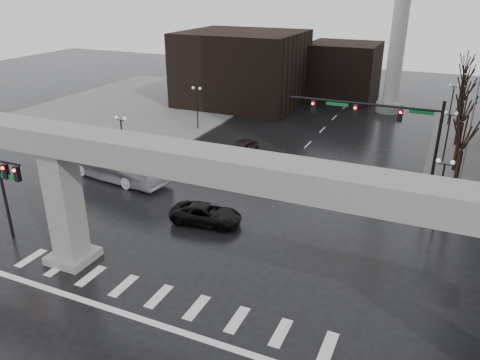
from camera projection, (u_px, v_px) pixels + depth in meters
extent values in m
plane|color=black|center=(169.00, 287.00, 26.89)|extent=(160.00, 160.00, 0.00)
cube|color=slate|center=(148.00, 104.00, 66.90)|extent=(28.00, 36.00, 0.15)
cube|color=gray|center=(159.00, 156.00, 23.77)|extent=(48.00, 2.20, 1.40)
cube|color=gray|center=(66.00, 208.00, 28.10)|extent=(1.60, 1.60, 7.30)
cube|color=gray|center=(73.00, 256.00, 29.43)|extent=(2.60, 2.60, 0.50)
cube|color=black|center=(242.00, 68.00, 65.50)|extent=(16.00, 14.00, 10.00)
cube|color=black|center=(342.00, 70.00, 69.78)|extent=(10.00, 10.00, 8.00)
cylinder|color=gray|center=(389.00, 107.00, 63.05)|extent=(3.60, 3.60, 1.20)
cylinder|color=black|center=(436.00, 152.00, 36.31)|extent=(0.24, 0.24, 8.00)
cylinder|color=black|center=(362.00, 104.00, 37.32)|extent=(12.00, 0.18, 0.18)
cube|color=black|center=(400.00, 116.00, 36.44)|extent=(0.35, 0.30, 1.00)
cube|color=black|center=(355.00, 111.00, 37.76)|extent=(0.35, 0.30, 1.00)
cube|color=black|center=(313.00, 107.00, 39.08)|extent=(0.35, 0.30, 1.00)
sphere|color=#FF0C05|center=(400.00, 112.00, 36.17)|extent=(0.20, 0.20, 0.20)
cube|color=#0E6329|center=(421.00, 112.00, 35.70)|extent=(1.80, 0.05, 0.35)
cube|color=#0E6329|center=(337.00, 104.00, 38.15)|extent=(1.80, 0.05, 0.35)
cylinder|color=black|center=(5.00, 197.00, 30.96)|extent=(0.20, 0.20, 6.00)
cylinder|color=black|center=(8.00, 163.00, 29.57)|extent=(2.00, 0.14, 0.14)
cube|color=black|center=(6.00, 172.00, 29.97)|extent=(0.35, 0.30, 1.00)
cube|color=black|center=(17.00, 174.00, 29.59)|extent=(0.35, 0.30, 1.00)
cube|color=#0E6329|center=(6.00, 176.00, 30.14)|extent=(1.60, 0.05, 0.30)
cylinder|color=silver|center=(472.00, 120.00, 37.39)|extent=(0.12, 0.12, 12.00)
cylinder|color=black|center=(439.00, 196.00, 32.64)|extent=(0.14, 0.14, 4.80)
cube|color=black|center=(445.00, 164.00, 31.72)|extent=(0.90, 0.06, 0.06)
sphere|color=silver|center=(438.00, 161.00, 31.81)|extent=(0.32, 0.32, 0.32)
sphere|color=silver|center=(453.00, 162.00, 31.47)|extent=(0.32, 0.32, 0.32)
cylinder|color=black|center=(447.00, 139.00, 44.40)|extent=(0.14, 0.14, 4.80)
cube|color=black|center=(451.00, 115.00, 43.48)|extent=(0.90, 0.06, 0.06)
sphere|color=silver|center=(446.00, 112.00, 43.58)|extent=(0.32, 0.32, 0.32)
sphere|color=silver|center=(457.00, 113.00, 43.24)|extent=(0.32, 0.32, 0.32)
cylinder|color=black|center=(451.00, 106.00, 56.17)|extent=(0.14, 0.14, 4.80)
cube|color=black|center=(454.00, 87.00, 55.25)|extent=(0.90, 0.06, 0.06)
sphere|color=silver|center=(450.00, 85.00, 55.34)|extent=(0.32, 0.32, 0.32)
sphere|color=silver|center=(459.00, 85.00, 55.00)|extent=(0.32, 0.32, 0.32)
cylinder|color=black|center=(123.00, 145.00, 42.80)|extent=(0.14, 0.14, 4.80)
cube|color=black|center=(121.00, 120.00, 41.88)|extent=(0.90, 0.06, 0.06)
sphere|color=silver|center=(116.00, 117.00, 41.97)|extent=(0.32, 0.32, 0.32)
sphere|color=silver|center=(125.00, 119.00, 41.63)|extent=(0.32, 0.32, 0.32)
cylinder|color=black|center=(197.00, 110.00, 54.56)|extent=(0.14, 0.14, 4.80)
cube|color=black|center=(197.00, 90.00, 53.65)|extent=(0.90, 0.06, 0.06)
sphere|color=silver|center=(193.00, 88.00, 53.74)|extent=(0.32, 0.32, 0.32)
sphere|color=silver|center=(200.00, 88.00, 53.40)|extent=(0.32, 0.32, 0.32)
cylinder|color=black|center=(245.00, 87.00, 66.33)|extent=(0.14, 0.14, 4.80)
cube|color=black|center=(245.00, 71.00, 65.41)|extent=(0.90, 0.06, 0.06)
sphere|color=silver|center=(242.00, 69.00, 65.50)|extent=(0.32, 0.32, 0.32)
sphere|color=silver|center=(248.00, 69.00, 65.16)|extent=(0.32, 0.32, 0.32)
cylinder|color=black|center=(456.00, 179.00, 35.67)|extent=(0.34, 0.34, 4.55)
cylinder|color=black|center=(465.00, 132.00, 34.21)|extent=(0.12, 1.52, 2.98)
cylinder|color=black|center=(472.00, 135.00, 34.32)|extent=(0.83, 1.14, 2.51)
cylinder|color=black|center=(457.00, 148.00, 42.37)|extent=(0.34, 0.34, 4.66)
cylinder|color=black|center=(465.00, 106.00, 40.88)|extent=(0.12, 1.55, 3.05)
cylinder|color=black|center=(471.00, 109.00, 41.00)|extent=(0.85, 1.16, 2.57)
cylinder|color=black|center=(459.00, 124.00, 49.07)|extent=(0.34, 0.34, 4.76)
cylinder|color=black|center=(466.00, 87.00, 47.55)|extent=(0.12, 1.59, 3.11)
cylinder|color=black|center=(471.00, 90.00, 47.67)|extent=(0.86, 1.18, 2.62)
cylinder|color=black|center=(460.00, 107.00, 55.78)|extent=(0.34, 0.34, 4.87)
cylinder|color=black|center=(466.00, 73.00, 54.22)|extent=(0.12, 1.62, 3.18)
cylinder|color=black|center=(471.00, 75.00, 54.34)|extent=(0.88, 1.20, 2.68)
cylinder|color=black|center=(461.00, 93.00, 62.48)|extent=(0.34, 0.34, 4.97)
cylinder|color=black|center=(467.00, 62.00, 60.89)|extent=(0.12, 1.65, 3.25)
cylinder|color=black|center=(470.00, 64.00, 61.01)|extent=(0.89, 1.23, 2.74)
imported|color=black|center=(206.00, 214.00, 33.72)|extent=(5.41, 2.99, 1.43)
imported|color=#B5B5BA|center=(109.00, 159.00, 41.43)|extent=(12.41, 4.54, 3.38)
imported|color=black|center=(241.00, 149.00, 46.60)|extent=(2.36, 4.92, 1.62)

